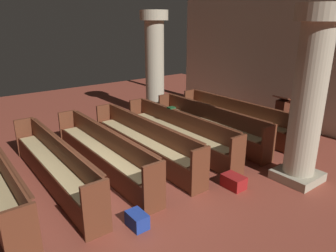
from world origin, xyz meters
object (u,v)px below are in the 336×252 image
at_px(pew_row_3, 144,139).
at_px(pew_row_5, 54,163).
at_px(pew_row_4, 103,150).
at_px(pillar_far_side, 155,63).
at_px(pew_row_0, 234,116).
at_px(pew_row_1, 208,122).
at_px(kneeler_box_red, 234,182).
at_px(pillar_aisle_side, 309,95).
at_px(kneeler_box_blue, 137,220).
at_px(lectern, 281,118).
at_px(hymn_book, 171,108).
at_px(pew_row_2, 178,130).

height_order(pew_row_3, pew_row_5, same).
bearing_deg(pew_row_4, pillar_far_side, 129.53).
height_order(pew_row_0, pillar_far_side, pillar_far_side).
bearing_deg(pew_row_1, kneeler_box_red, -33.09).
xyz_separation_m(pillar_aisle_side, kneeler_box_blue, (-0.66, -3.39, -1.62)).
bearing_deg(lectern, hymn_book, -116.11).
height_order(pew_row_5, hymn_book, hymn_book).
bearing_deg(pillar_far_side, hymn_book, -24.87).
height_order(pillar_aisle_side, pillar_far_side, same).
distance_m(pew_row_1, kneeler_box_red, 2.58).
bearing_deg(pew_row_2, pew_row_5, -90.00).
bearing_deg(pew_row_1, lectern, 66.86).
height_order(pew_row_2, pew_row_4, same).
relative_size(pew_row_5, lectern, 3.55).
xyz_separation_m(pew_row_1, pew_row_5, (0.00, -4.08, 0.00)).
xyz_separation_m(pew_row_0, lectern, (0.86, 0.99, -0.04)).
xyz_separation_m(pillar_aisle_side, kneeler_box_red, (-0.57, -1.26, -1.62)).
bearing_deg(pew_row_4, lectern, 80.38).
height_order(pillar_aisle_side, lectern, pillar_aisle_side).
distance_m(pew_row_0, kneeler_box_red, 3.25).
distance_m(pillar_aisle_side, hymn_book, 3.42).
bearing_deg(hymn_book, pew_row_5, -80.74).
bearing_deg(pew_row_0, pillar_aisle_side, -23.04).
height_order(pew_row_0, pillar_aisle_side, pillar_aisle_side).
distance_m(pew_row_2, pew_row_5, 3.06).
height_order(pew_row_1, pew_row_4, same).
bearing_deg(pew_row_1, pew_row_5, -90.00).
bearing_deg(kneeler_box_blue, pillar_aisle_side, 78.95).
distance_m(pew_row_0, pillar_aisle_side, 3.20).
xyz_separation_m(pew_row_1, kneeler_box_blue, (2.05, -3.52, -0.37)).
bearing_deg(pew_row_3, pew_row_1, 90.00).
bearing_deg(pew_row_5, pew_row_1, 90.00).
height_order(pew_row_1, lectern, lectern).
bearing_deg(kneeler_box_red, pillar_far_side, 162.05).
height_order(pew_row_5, lectern, lectern).
distance_m(pew_row_2, pew_row_4, 2.04).
xyz_separation_m(pew_row_5, kneeler_box_red, (2.14, 2.69, -0.37)).
xyz_separation_m(pew_row_2, hymn_book, (-0.53, 0.19, 0.43)).
relative_size(hymn_book, kneeler_box_red, 0.43).
bearing_deg(pew_row_5, lectern, 81.97).
xyz_separation_m(hymn_book, kneeler_box_red, (2.67, -0.57, -0.79)).
distance_m(pew_row_3, hymn_book, 1.39).
bearing_deg(pew_row_3, pew_row_5, -90.00).
bearing_deg(lectern, kneeler_box_red, -69.42).
xyz_separation_m(pew_row_0, pew_row_4, (0.00, -4.08, 0.00)).
height_order(pew_row_0, pew_row_1, same).
bearing_deg(pew_row_2, kneeler_box_red, -9.88).
distance_m(pew_row_2, hymn_book, 0.71).
height_order(pew_row_2, pillar_aisle_side, pillar_aisle_side).
bearing_deg(pew_row_0, pew_row_4, -90.00).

